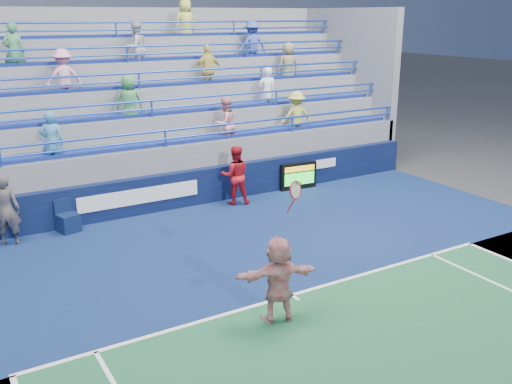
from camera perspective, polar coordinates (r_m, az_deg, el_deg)
ground at (r=12.07m, az=3.62°, el=-10.33°), size 120.00×120.00×0.00m
sponsor_wall at (r=17.22m, az=-8.55°, el=0.09°), size 18.00×0.32×1.10m
bleacher_stand at (r=20.42m, az=-12.73°, el=5.46°), size 18.00×5.60×6.13m
serve_speed_board at (r=19.04m, az=4.27°, el=1.60°), size 1.31×0.25×0.90m
judge_chair at (r=16.11m, az=-18.27°, el=-2.83°), size 0.62×0.62×0.89m
tennis_player at (r=10.81m, az=2.25°, el=-8.72°), size 1.65×0.91×2.73m
line_judge at (r=15.57m, az=-23.73°, el=-1.64°), size 0.79×0.66×1.86m
ball_girl at (r=17.38m, az=-2.09°, el=1.68°), size 1.07×0.96×1.82m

